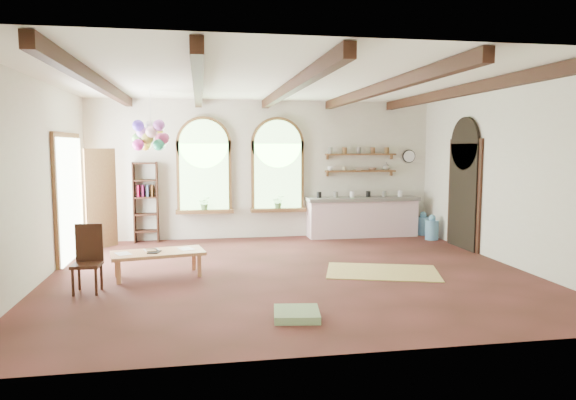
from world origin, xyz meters
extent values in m
plane|color=brown|center=(0.00, 0.00, 0.00)|extent=(8.00, 8.00, 0.00)
cube|color=brown|center=(-1.40, 3.44, 1.45)|extent=(1.24, 0.08, 1.64)
cylinder|color=brown|center=(-1.40, 3.44, 2.20)|extent=(1.24, 0.08, 1.24)
cube|color=#8FCE7B|center=(-1.40, 3.40, 1.45)|extent=(1.10, 0.04, 1.50)
cube|color=brown|center=(-1.40, 3.35, 0.66)|extent=(1.30, 0.28, 0.08)
cube|color=brown|center=(0.30, 3.44, 1.45)|extent=(1.24, 0.08, 1.64)
cylinder|color=brown|center=(0.30, 3.44, 2.20)|extent=(1.24, 0.08, 1.24)
cube|color=#8FCE7B|center=(0.30, 3.40, 1.45)|extent=(1.10, 0.04, 1.50)
cube|color=brown|center=(0.30, 3.35, 0.66)|extent=(1.30, 0.28, 0.08)
cube|color=brown|center=(-3.95, 1.80, 1.15)|extent=(0.10, 1.90, 2.50)
cube|color=black|center=(3.95, 1.50, 1.10)|extent=(0.10, 1.30, 2.40)
cube|color=white|center=(2.30, 3.20, 0.43)|extent=(2.60, 0.55, 0.86)
cube|color=gray|center=(2.30, 3.20, 0.90)|extent=(2.68, 0.62, 0.08)
cube|color=brown|center=(2.30, 3.38, 1.55)|extent=(1.70, 0.24, 0.04)
cube|color=brown|center=(2.30, 3.38, 1.95)|extent=(1.70, 0.24, 0.04)
cylinder|color=black|center=(3.55, 3.45, 1.90)|extent=(0.32, 0.04, 0.32)
cube|color=#331910|center=(-2.95, 3.32, 0.90)|extent=(0.03, 0.32, 1.80)
cube|color=#331910|center=(-2.45, 3.32, 0.90)|extent=(0.03, 0.32, 1.80)
cube|color=tan|center=(-2.20, 0.10, 0.39)|extent=(1.58, 0.96, 0.05)
cube|color=tan|center=(-2.78, -0.26, 0.19)|extent=(0.07, 0.07, 0.37)
cube|color=tan|center=(-1.53, -0.01, 0.19)|extent=(0.07, 0.07, 0.37)
cube|color=tan|center=(-2.87, 0.21, 0.19)|extent=(0.07, 0.07, 0.37)
cube|color=tan|center=(-1.62, 0.46, 0.19)|extent=(0.07, 0.07, 0.37)
cube|color=#331910|center=(-3.15, -0.69, 0.41)|extent=(0.42, 0.42, 0.05)
cube|color=#331910|center=(-3.14, -0.51, 0.71)|extent=(0.40, 0.06, 0.58)
cube|color=#D1BE68|center=(1.55, -0.25, 0.01)|extent=(2.13, 1.65, 0.02)
cube|color=gray|center=(-0.33, -2.30, 0.05)|extent=(0.64, 0.64, 0.10)
cylinder|color=#5A97C2|center=(3.75, 2.50, 0.23)|extent=(0.30, 0.30, 0.45)
sphere|color=#5A97C2|center=(3.75, 2.50, 0.50)|extent=(0.16, 0.16, 0.16)
cylinder|color=#5A97C2|center=(3.82, 3.14, 0.22)|extent=(0.30, 0.30, 0.44)
sphere|color=#5A97C2|center=(3.82, 3.14, 0.49)|extent=(0.16, 0.16, 0.16)
cylinder|color=silver|center=(-2.40, 1.70, 2.78)|extent=(0.01, 0.01, 0.85)
sphere|color=#26A775|center=(-2.25, 1.76, 2.17)|extent=(0.22, 0.22, 0.22)
sphere|color=#C4417D|center=(-2.23, 1.87, 2.29)|extent=(0.22, 0.22, 0.22)
sphere|color=#FAFF35|center=(-2.30, 2.00, 2.41)|extent=(0.22, 0.22, 0.22)
sphere|color=silver|center=(-2.42, 1.87, 2.53)|extent=(0.22, 0.22, 0.22)
sphere|color=yellow|center=(-2.53, 1.90, 2.17)|extent=(0.22, 0.22, 0.22)
sphere|color=#61BE51|center=(-2.67, 1.86, 2.29)|extent=(0.22, 0.22, 0.22)
sphere|color=#9959BD|center=(-2.56, 1.72, 2.41)|extent=(0.22, 0.22, 0.22)
sphere|color=#5230CE|center=(-2.62, 1.62, 2.53)|extent=(0.22, 0.22, 0.22)
sphere|color=#E833B4|center=(-2.62, 1.48, 2.17)|extent=(0.22, 0.22, 0.22)
sphere|color=gold|center=(-2.45, 1.54, 2.29)|extent=(0.22, 0.22, 0.22)
sphere|color=#FFBBCB|center=(-2.37, 1.46, 2.41)|extent=(0.22, 0.22, 0.22)
sphere|color=#B155C6|center=(-2.23, 1.44, 2.53)|extent=(0.22, 0.22, 0.22)
sphere|color=#26A775|center=(-2.26, 1.62, 2.17)|extent=(0.22, 0.22, 0.22)
sphere|color=#C4417D|center=(-2.16, 1.68, 2.29)|extent=(0.22, 0.22, 0.22)
imported|color=olive|center=(-2.39, 0.13, 0.43)|extent=(0.19, 0.24, 0.02)
cube|color=black|center=(-2.25, 0.03, 0.43)|extent=(0.22, 0.28, 0.01)
imported|color=#598C4C|center=(-1.40, 3.32, 0.85)|extent=(0.27, 0.23, 0.30)
imported|color=#598C4C|center=(0.30, 3.32, 0.85)|extent=(0.27, 0.23, 0.30)
imported|color=white|center=(1.55, 3.38, 1.62)|extent=(0.12, 0.10, 0.10)
imported|color=beige|center=(1.90, 3.38, 1.62)|extent=(0.10, 0.10, 0.09)
imported|color=beige|center=(2.25, 3.38, 1.60)|extent=(0.22, 0.22, 0.05)
imported|color=#8C664C|center=(2.60, 3.38, 1.60)|extent=(0.20, 0.20, 0.06)
imported|color=slate|center=(2.95, 3.38, 1.67)|extent=(0.18, 0.18, 0.19)
camera|label=1|loc=(-1.49, -8.44, 2.15)|focal=32.00mm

